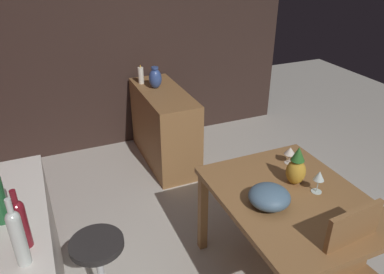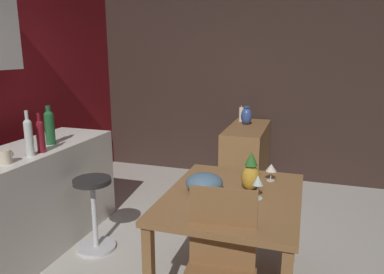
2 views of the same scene
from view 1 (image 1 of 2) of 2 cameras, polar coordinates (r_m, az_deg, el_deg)
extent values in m
cube|color=#33231E|center=(4.27, -13.55, 14.83)|extent=(0.10, 4.40, 2.60)
cube|color=olive|center=(2.53, 15.19, -9.10)|extent=(1.14, 0.90, 0.04)
cube|color=olive|center=(2.93, 1.66, -11.39)|extent=(0.06, 0.06, 0.70)
cube|color=olive|center=(3.28, 14.60, -7.58)|extent=(0.06, 0.06, 0.70)
cube|color=olive|center=(4.07, -4.26, 1.56)|extent=(1.10, 0.44, 0.82)
cube|color=olive|center=(2.31, 22.81, -15.01)|extent=(0.06, 0.38, 0.50)
cylinder|color=#262323|center=(2.34, -14.37, -15.58)|extent=(0.32, 0.32, 0.04)
cylinder|color=silver|center=(2.87, 14.51, -3.81)|extent=(0.06, 0.06, 0.00)
cylinder|color=silver|center=(2.85, 14.60, -3.16)|extent=(0.01, 0.01, 0.07)
cone|color=silver|center=(2.82, 14.75, -2.04)|extent=(0.08, 0.08, 0.06)
cylinder|color=silver|center=(2.61, 18.44, -7.90)|extent=(0.07, 0.07, 0.00)
cylinder|color=silver|center=(2.58, 18.59, -7.04)|extent=(0.01, 0.01, 0.09)
cone|color=silver|center=(2.54, 18.85, -5.60)|extent=(0.07, 0.07, 0.07)
ellipsoid|color=gold|center=(2.61, 15.55, -5.12)|extent=(0.13, 0.13, 0.18)
cone|color=#2D6B28|center=(2.54, 15.95, -2.47)|extent=(0.09, 0.09, 0.10)
ellipsoid|color=slate|center=(2.37, 11.72, -8.92)|extent=(0.26, 0.26, 0.13)
cylinder|color=silver|center=(1.86, -24.89, -14.21)|extent=(0.06, 0.06, 0.26)
sphere|color=silver|center=(1.79, -25.72, -11.08)|extent=(0.06, 0.06, 0.06)
cylinder|color=silver|center=(1.75, -26.11, -9.56)|extent=(0.03, 0.03, 0.08)
cylinder|color=maroon|center=(1.96, -24.54, -12.37)|extent=(0.07, 0.07, 0.23)
sphere|color=maroon|center=(1.90, -25.21, -9.72)|extent=(0.07, 0.07, 0.07)
cylinder|color=maroon|center=(1.87, -25.56, -8.32)|extent=(0.03, 0.03, 0.07)
cylinder|color=white|center=(4.13, -7.81, 9.29)|extent=(0.06, 0.06, 0.18)
ellipsoid|color=yellow|center=(4.10, -7.90, 10.63)|extent=(0.01, 0.01, 0.03)
ellipsoid|color=#334C8C|center=(3.97, -5.63, 8.87)|extent=(0.13, 0.13, 0.21)
cylinder|color=#334C8C|center=(3.94, -5.71, 10.45)|extent=(0.07, 0.07, 0.02)
camera|label=2|loc=(2.01, 82.19, -12.54)|focal=33.58mm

